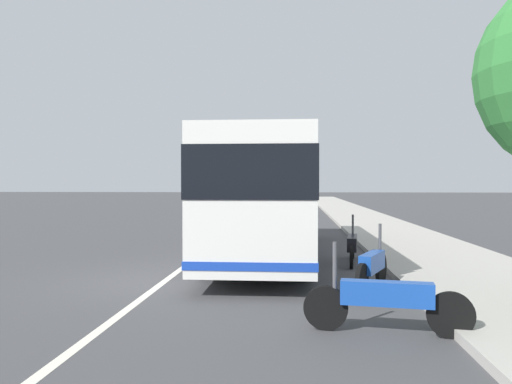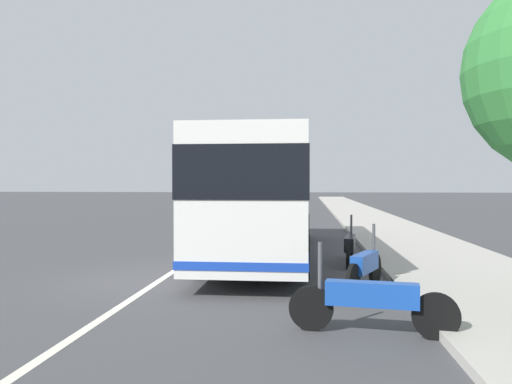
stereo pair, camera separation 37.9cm
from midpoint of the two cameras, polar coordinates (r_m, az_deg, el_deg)
name	(u,v)px [view 2 (the right image)]	position (r m, az deg, el deg)	size (l,w,h in m)	color
ground_plane	(160,280)	(11.17, -9.88, -9.88)	(220.00, 220.00, 0.00)	#424244
sidewalk_curb	(396,234)	(21.00, 16.10, -4.61)	(110.00, 3.60, 0.14)	#B2ADA3
lane_divider_line	(230,234)	(20.88, -2.42, -4.79)	(110.00, 0.16, 0.01)	silver
coach_bus	(266,191)	(14.74, 1.89, 0.06)	(11.60, 2.58, 3.24)	silver
motorcycle_far_end	(371,301)	(7.30, 14.41, -11.88)	(0.44, 2.30, 1.27)	black
motorcycle_mid_row	(365,268)	(9.98, 13.36, -8.37)	(1.99, 0.90, 1.28)	black
motorcycle_nearest_curb	(350,246)	(13.50, 11.44, -6.01)	(2.31, 0.41, 1.24)	black
car_oncoming	(234,202)	(38.27, -2.18, -1.11)	(4.06, 1.90, 1.50)	#2D7238
car_behind_bus	(223,206)	(31.20, -3.37, -1.57)	(4.54, 2.20, 1.49)	silver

